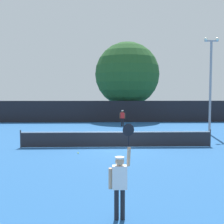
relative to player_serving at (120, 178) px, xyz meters
name	(u,v)px	position (x,y,z in m)	size (l,w,h in m)	color
ground_plane	(116,147)	(0.38, 9.80, -1.09)	(120.00, 120.00, 0.00)	#235693
tennis_net	(116,139)	(0.38, 9.80, -0.58)	(11.64, 0.08, 1.07)	#232328
perimeter_fence	(110,111)	(0.38, 24.87, 0.13)	(39.43, 0.12, 2.45)	black
player_serving	(120,178)	(0.00, 0.00, 0.00)	(0.68, 0.39, 2.49)	white
player_receiving	(122,117)	(1.50, 20.77, -0.12)	(0.57, 0.23, 1.60)	red
tennis_ball	(78,153)	(-1.79, 8.03, -1.06)	(0.07, 0.07, 0.07)	#CCE033
light_pole	(211,79)	(8.12, 14.99, 3.31)	(1.18, 0.28, 7.68)	gray
large_tree	(127,74)	(2.58, 27.87, 4.58)	(7.96, 7.96, 9.65)	brown
parked_car_near	(56,111)	(-7.32, 33.72, -0.31)	(2.24, 4.34, 1.69)	navy
parked_car_mid	(122,112)	(2.18, 31.35, -0.31)	(2.33, 4.38, 1.69)	navy
parked_car_far	(180,111)	(10.38, 31.82, -0.31)	(2.24, 4.34, 1.69)	white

